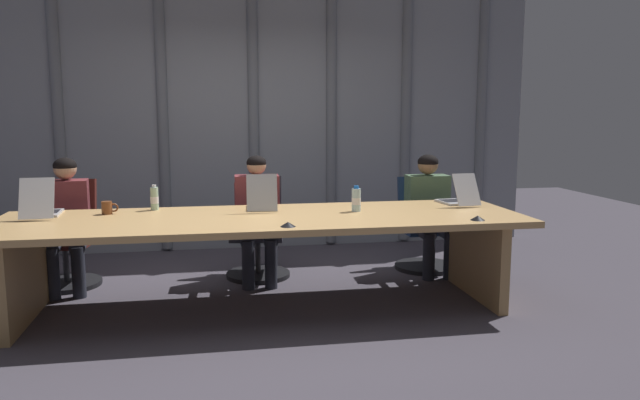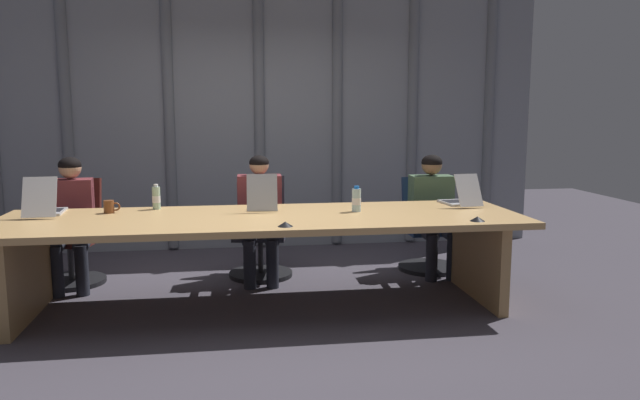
{
  "view_description": "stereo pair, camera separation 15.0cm",
  "coord_description": "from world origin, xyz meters",
  "px_view_note": "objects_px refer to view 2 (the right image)",
  "views": [
    {
      "loc": [
        -0.39,
        -4.63,
        1.56
      ],
      "look_at": [
        0.46,
        0.11,
        0.84
      ],
      "focal_mm": 33.94,
      "sensor_mm": 36.0,
      "label": 1
    },
    {
      "loc": [
        -0.25,
        -4.66,
        1.56
      ],
      "look_at": [
        0.46,
        0.11,
        0.84
      ],
      "focal_mm": 33.94,
      "sensor_mm": 36.0,
      "label": 2
    }
  ],
  "objects_px": {
    "person_left_end": "(71,215)",
    "conference_mic_left_side": "(285,224)",
    "person_left_mid": "(260,211)",
    "laptop_left_mid": "(263,202)",
    "coffee_mug_near": "(110,207)",
    "conference_mic_middle": "(477,219)",
    "water_bottle_secondary": "(156,198)",
    "laptop_left_end": "(45,207)",
    "office_chair_left_mid": "(261,239)",
    "laptop_center": "(460,199)",
    "water_bottle_primary": "(356,200)",
    "person_center": "(433,206)",
    "office_chair_left_end": "(72,245)"
  },
  "relations": [
    {
      "from": "person_left_end",
      "to": "conference_mic_left_side",
      "type": "xyz_separation_m",
      "value": [
        1.77,
        -1.29,
        0.11
      ]
    },
    {
      "from": "person_left_end",
      "to": "person_left_mid",
      "type": "relative_size",
      "value": 1.0
    },
    {
      "from": "laptop_left_mid",
      "to": "person_left_end",
      "type": "distance_m",
      "value": 1.74
    },
    {
      "from": "coffee_mug_near",
      "to": "conference_mic_left_side",
      "type": "relative_size",
      "value": 1.18
    },
    {
      "from": "conference_mic_middle",
      "to": "water_bottle_secondary",
      "type": "bearing_deg",
      "value": 159.29
    },
    {
      "from": "laptop_left_end",
      "to": "person_left_mid",
      "type": "height_order",
      "value": "person_left_mid"
    },
    {
      "from": "laptop_left_mid",
      "to": "water_bottle_secondary",
      "type": "height_order",
      "value": "laptop_left_mid"
    },
    {
      "from": "office_chair_left_mid",
      "to": "person_left_end",
      "type": "bearing_deg",
      "value": -75.35
    },
    {
      "from": "laptop_center",
      "to": "water_bottle_secondary",
      "type": "relative_size",
      "value": 2.24
    },
    {
      "from": "person_left_mid",
      "to": "conference_mic_middle",
      "type": "distance_m",
      "value": 2.02
    },
    {
      "from": "laptop_left_mid",
      "to": "water_bottle_primary",
      "type": "height_order",
      "value": "laptop_left_mid"
    },
    {
      "from": "laptop_left_mid",
      "to": "conference_mic_left_side",
      "type": "relative_size",
      "value": 3.71
    },
    {
      "from": "coffee_mug_near",
      "to": "conference_mic_middle",
      "type": "relative_size",
      "value": 1.18
    },
    {
      "from": "laptop_left_end",
      "to": "person_center",
      "type": "xyz_separation_m",
      "value": [
        3.37,
        0.53,
        -0.15
      ]
    },
    {
      "from": "person_left_mid",
      "to": "conference_mic_left_side",
      "type": "distance_m",
      "value": 1.31
    },
    {
      "from": "laptop_left_mid",
      "to": "conference_mic_middle",
      "type": "relative_size",
      "value": 3.71
    },
    {
      "from": "laptop_center",
      "to": "person_left_mid",
      "type": "height_order",
      "value": "person_left_mid"
    },
    {
      "from": "water_bottle_primary",
      "to": "water_bottle_secondary",
      "type": "relative_size",
      "value": 1.0
    },
    {
      "from": "office_chair_left_end",
      "to": "coffee_mug_near",
      "type": "relative_size",
      "value": 7.25
    },
    {
      "from": "water_bottle_secondary",
      "to": "conference_mic_left_side",
      "type": "distance_m",
      "value": 1.35
    },
    {
      "from": "person_left_end",
      "to": "person_left_mid",
      "type": "distance_m",
      "value": 1.65
    },
    {
      "from": "water_bottle_primary",
      "to": "person_center",
      "type": "bearing_deg",
      "value": 39.0
    },
    {
      "from": "person_left_end",
      "to": "office_chair_left_mid",
      "type": "bearing_deg",
      "value": 89.45
    },
    {
      "from": "water_bottle_primary",
      "to": "conference_mic_left_side",
      "type": "height_order",
      "value": "water_bottle_primary"
    },
    {
      "from": "laptop_center",
      "to": "person_left_end",
      "type": "xyz_separation_m",
      "value": [
        -3.37,
        0.52,
        -0.15
      ]
    },
    {
      "from": "person_center",
      "to": "water_bottle_secondary",
      "type": "relative_size",
      "value": 5.42
    },
    {
      "from": "water_bottle_secondary",
      "to": "conference_mic_middle",
      "type": "xyz_separation_m",
      "value": [
        2.43,
        -0.92,
        -0.08
      ]
    },
    {
      "from": "laptop_left_end",
      "to": "person_left_end",
      "type": "relative_size",
      "value": 0.44
    },
    {
      "from": "laptop_left_end",
      "to": "water_bottle_primary",
      "type": "height_order",
      "value": "laptop_left_end"
    },
    {
      "from": "water_bottle_secondary",
      "to": "conference_mic_middle",
      "type": "height_order",
      "value": "water_bottle_secondary"
    },
    {
      "from": "person_left_mid",
      "to": "person_center",
      "type": "relative_size",
      "value": 1.01
    },
    {
      "from": "laptop_left_end",
      "to": "conference_mic_middle",
      "type": "xyz_separation_m",
      "value": [
        3.26,
        -0.77,
        -0.04
      ]
    },
    {
      "from": "office_chair_left_end",
      "to": "water_bottle_secondary",
      "type": "bearing_deg",
      "value": 66.36
    },
    {
      "from": "conference_mic_left_side",
      "to": "person_left_end",
      "type": "bearing_deg",
      "value": 143.87
    },
    {
      "from": "person_left_end",
      "to": "person_center",
      "type": "distance_m",
      "value": 3.31
    },
    {
      "from": "person_left_end",
      "to": "office_chair_left_end",
      "type": "bearing_deg",
      "value": -169.37
    },
    {
      "from": "person_left_end",
      "to": "laptop_left_end",
      "type": "bearing_deg",
      "value": -12.47
    },
    {
      "from": "person_center",
      "to": "person_left_mid",
      "type": "bearing_deg",
      "value": -88.9
    },
    {
      "from": "person_left_mid",
      "to": "water_bottle_primary",
      "type": "bearing_deg",
      "value": 47.48
    },
    {
      "from": "laptop_left_end",
      "to": "coffee_mug_near",
      "type": "relative_size",
      "value": 3.89
    },
    {
      "from": "laptop_left_mid",
      "to": "laptop_center",
      "type": "relative_size",
      "value": 0.87
    },
    {
      "from": "person_left_end",
      "to": "person_center",
      "type": "relative_size",
      "value": 1.01
    },
    {
      "from": "person_left_end",
      "to": "water_bottle_secondary",
      "type": "xyz_separation_m",
      "value": [
        0.78,
        -0.37,
        0.18
      ]
    },
    {
      "from": "water_bottle_primary",
      "to": "water_bottle_secondary",
      "type": "xyz_separation_m",
      "value": [
        -1.62,
        0.36,
        0.0
      ]
    },
    {
      "from": "office_chair_left_mid",
      "to": "coffee_mug_near",
      "type": "height_order",
      "value": "office_chair_left_mid"
    },
    {
      "from": "office_chair_left_mid",
      "to": "conference_mic_middle",
      "type": "distance_m",
      "value": 2.15
    },
    {
      "from": "person_left_end",
      "to": "water_bottle_primary",
      "type": "height_order",
      "value": "person_left_end"
    },
    {
      "from": "laptop_center",
      "to": "person_left_mid",
      "type": "relative_size",
      "value": 0.41
    },
    {
      "from": "laptop_center",
      "to": "person_left_end",
      "type": "relative_size",
      "value": 0.41
    },
    {
      "from": "office_chair_left_mid",
      "to": "conference_mic_left_side",
      "type": "xyz_separation_m",
      "value": [
        0.1,
        -1.45,
        0.41
      ]
    }
  ]
}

